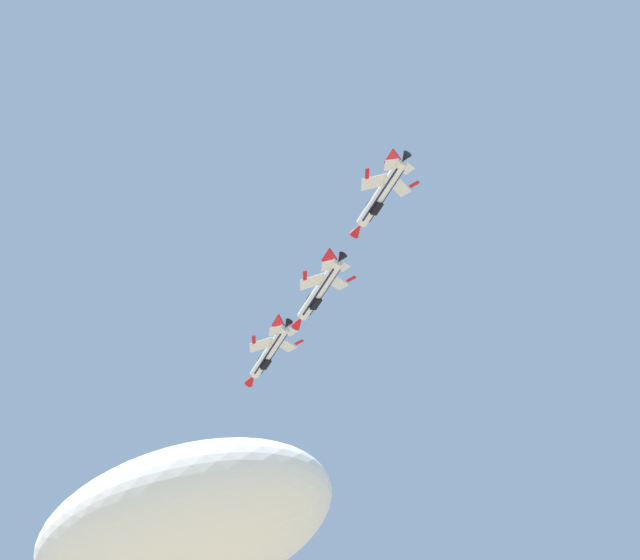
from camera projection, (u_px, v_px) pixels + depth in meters
name	position (u px, v px, depth m)	size (l,w,h in m)	color
cloud_high_distant	(179.00, 526.00, 230.76)	(89.78, 47.12, 35.70)	white
fighter_jet_lead	(269.00, 353.00, 145.83)	(13.73, 11.44, 5.23)	white
fighter_jet_left_wing	(319.00, 291.00, 132.91)	(13.73, 11.34, 5.39)	white
fighter_jet_right_wing	(380.00, 195.00, 127.02)	(13.73, 11.44, 5.22)	white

